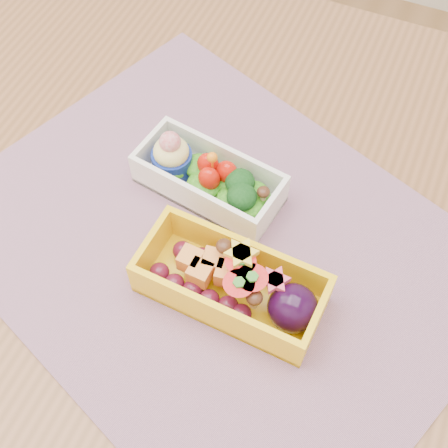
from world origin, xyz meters
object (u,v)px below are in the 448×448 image
at_px(bento_white, 208,178).
at_px(bento_yellow, 235,285).
at_px(placemat, 215,245).
at_px(table, 244,280).

height_order(bento_white, bento_yellow, bento_white).
relative_size(placemat, bento_yellow, 2.88).
distance_m(table, bento_yellow, 0.15).
distance_m(bento_white, bento_yellow, 0.13).
distance_m(table, placemat, 0.11).
relative_size(placemat, bento_white, 3.16).
bearing_deg(table, placemat, -136.77).
height_order(placemat, bento_yellow, bento_yellow).
xyz_separation_m(bento_white, bento_yellow, (0.08, -0.11, 0.00)).
height_order(placemat, bento_white, bento_white).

